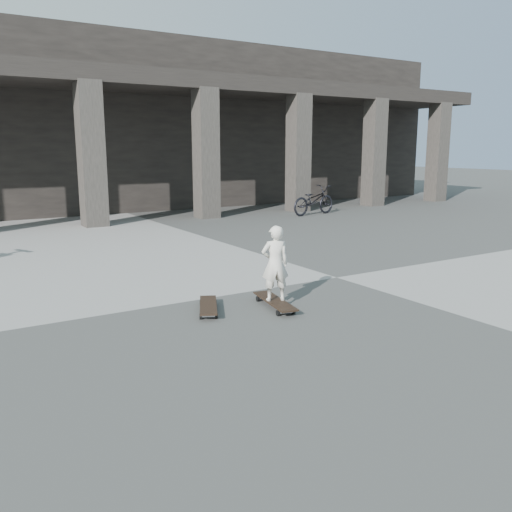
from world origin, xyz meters
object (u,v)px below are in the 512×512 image
skateboard_spare (208,306)px  longboard (275,302)px  child (275,263)px  bicycle (314,200)px

skateboard_spare → longboard: bearing=-82.8°
longboard → skateboard_spare: bearing=81.6°
child → longboard: bearing=19.2°
skateboard_spare → bicycle: bearing=-18.7°
longboard → skateboard_spare: size_ratio=1.20×
longboard → bicycle: bicycle is taller
longboard → bicycle: bearing=-29.8°
child → bicycle: child is taller
longboard → skateboard_spare: 0.93m
longboard → child: (0.00, 0.00, 0.55)m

